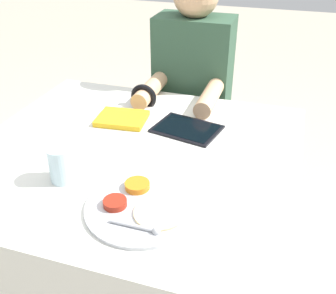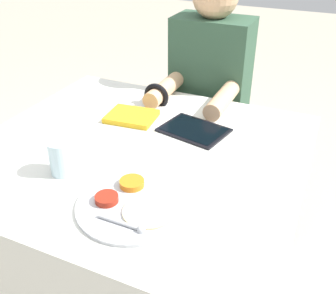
{
  "view_description": "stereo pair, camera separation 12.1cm",
  "coord_description": "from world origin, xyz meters",
  "px_view_note": "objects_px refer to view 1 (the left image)",
  "views": [
    {
      "loc": [
        0.45,
        -1.03,
        1.41
      ],
      "look_at": [
        0.14,
        -0.04,
        0.78
      ],
      "focal_mm": 42.0,
      "sensor_mm": 36.0,
      "label": 1
    },
    {
      "loc": [
        0.57,
        -0.99,
        1.41
      ],
      "look_at": [
        0.14,
        -0.04,
        0.78
      ],
      "focal_mm": 42.0,
      "sensor_mm": 36.0,
      "label": 2
    }
  ],
  "objects_px": {
    "tablet_device": "(187,129)",
    "drinking_glass": "(62,164)",
    "person_diner": "(191,110)",
    "red_notebook": "(122,119)",
    "thali_tray": "(142,206)"
  },
  "relations": [
    {
      "from": "tablet_device",
      "to": "drinking_glass",
      "type": "xyz_separation_m",
      "value": [
        -0.27,
        -0.41,
        0.05
      ]
    },
    {
      "from": "tablet_device",
      "to": "drinking_glass",
      "type": "distance_m",
      "value": 0.49
    },
    {
      "from": "thali_tray",
      "to": "tablet_device",
      "type": "relative_size",
      "value": 1.19
    },
    {
      "from": "tablet_device",
      "to": "person_diner",
      "type": "bearing_deg",
      "value": 102.16
    },
    {
      "from": "thali_tray",
      "to": "tablet_device",
      "type": "xyz_separation_m",
      "value": [
        -0.0,
        0.46,
        -0.0
      ]
    },
    {
      "from": "person_diner",
      "to": "drinking_glass",
      "type": "height_order",
      "value": "person_diner"
    },
    {
      "from": "red_notebook",
      "to": "tablet_device",
      "type": "bearing_deg",
      "value": 1.6
    },
    {
      "from": "thali_tray",
      "to": "person_diner",
      "type": "distance_m",
      "value": 0.94
    },
    {
      "from": "person_diner",
      "to": "drinking_glass",
      "type": "relative_size",
      "value": 11.06
    },
    {
      "from": "red_notebook",
      "to": "person_diner",
      "type": "xyz_separation_m",
      "value": [
        0.16,
        0.46,
        -0.15
      ]
    },
    {
      "from": "red_notebook",
      "to": "person_diner",
      "type": "distance_m",
      "value": 0.51
    },
    {
      "from": "person_diner",
      "to": "drinking_glass",
      "type": "distance_m",
      "value": 0.9
    },
    {
      "from": "red_notebook",
      "to": "drinking_glass",
      "type": "height_order",
      "value": "drinking_glass"
    },
    {
      "from": "red_notebook",
      "to": "drinking_glass",
      "type": "xyz_separation_m",
      "value": [
        -0.01,
        -0.4,
        0.05
      ]
    },
    {
      "from": "red_notebook",
      "to": "thali_tray",
      "type": "bearing_deg",
      "value": -60.71
    }
  ]
}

